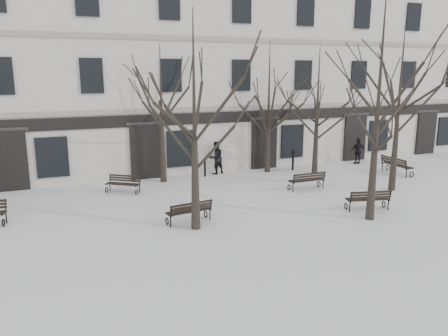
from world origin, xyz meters
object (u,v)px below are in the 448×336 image
bench_2 (368,199)px  bench_5 (396,165)px  bench_3 (123,183)px  bench_4 (307,180)px  tree_1 (194,96)px  tree_3 (400,88)px  tree_2 (380,79)px  bench_1 (189,211)px

bench_2 → bench_5: bench_5 is taller
bench_3 → bench_4: size_ratio=0.91×
tree_1 → tree_3: size_ratio=0.99×
tree_1 → bench_3: 7.53m
tree_2 → bench_5: size_ratio=4.41×
tree_3 → bench_3: size_ratio=4.75×
tree_2 → bench_3: bearing=137.9°
bench_5 → bench_2: bearing=128.7°
bench_2 → bench_3: bench_2 is taller
tree_3 → bench_3: tree_3 is taller
tree_2 → bench_3: 12.13m
tree_1 → bench_1: tree_1 is taller
tree_1 → tree_2: 6.78m
tree_2 → bench_1: (-6.62, 2.20, -4.87)m
tree_2 → bench_1: size_ratio=4.77×
bench_3 → bench_5: size_ratio=0.84×
tree_2 → tree_3: 4.96m
tree_1 → bench_1: (-0.03, 0.68, -4.32)m
bench_1 → bench_2: size_ratio=0.97×
tree_2 → tree_3: bearing=38.2°
tree_1 → tree_3: tree_3 is taller
tree_2 → bench_2: size_ratio=4.60×
bench_3 → bench_4: bearing=17.7°
tree_3 → bench_1: size_ratio=4.32×
tree_3 → bench_3: bearing=160.1°
tree_3 → bench_3: 13.61m
tree_3 → bench_1: (-10.50, -0.86, -4.37)m
bench_3 → bench_4: bench_4 is taller
tree_1 → tree_3: 10.58m
bench_5 → bench_1: bearing=104.6°
bench_1 → bench_4: 7.14m
tree_2 → bench_4: tree_2 is taller
tree_1 → bench_4: bearing=24.9°
tree_3 → bench_5: (2.65, 2.59, -4.31)m
bench_5 → tree_1: bearing=107.3°
tree_1 → bench_1: size_ratio=4.27×
tree_1 → bench_2: bearing=-4.7°
tree_3 → bench_5: bearing=44.3°
bench_1 → bench_4: bearing=-168.6°
tree_1 → bench_4: size_ratio=4.29×
bench_1 → bench_5: (13.14, 3.45, 0.06)m
bench_1 → bench_5: 13.59m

